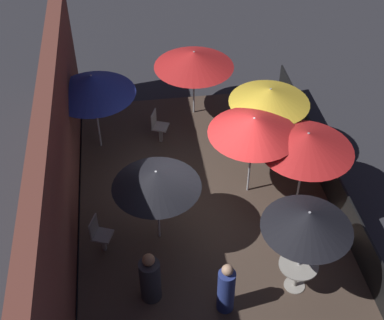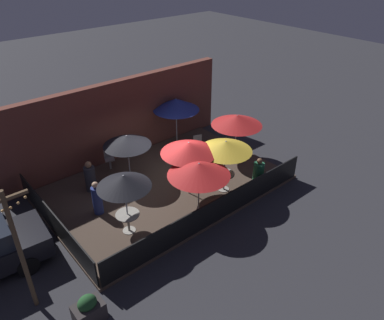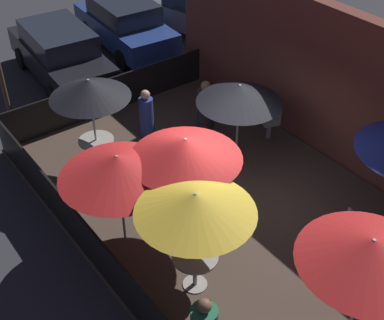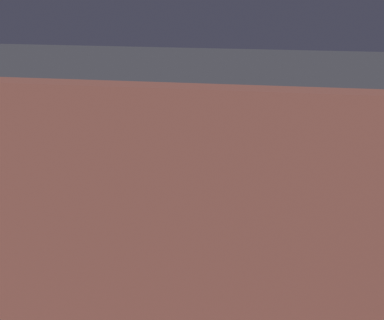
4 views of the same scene
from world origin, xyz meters
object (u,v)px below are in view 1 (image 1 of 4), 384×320
patio_umbrella_2 (194,59)px  patio_umbrella_5 (92,85)px  patron_2 (226,289)px  patron_0 (150,279)px  patio_umbrella_1 (308,220)px  patio_chair_1 (100,234)px  patio_umbrella_6 (307,141)px  dining_table_1 (298,269)px  patio_umbrella_0 (270,96)px  patron_1 (280,111)px  patio_chair_0 (158,125)px  dining_table_0 (265,139)px  patio_umbrella_4 (156,179)px  patio_umbrella_3 (253,126)px

patio_umbrella_2 → patio_umbrella_5: bearing=113.4°
patron_2 → patron_0: bearing=151.8°
patio_umbrella_1 → patron_2: 2.11m
patio_chair_1 → patio_umbrella_1: bearing=-0.0°
patio_umbrella_6 → dining_table_1: size_ratio=2.72×
patio_umbrella_0 → patio_umbrella_1: size_ratio=0.96×
patio_umbrella_5 → patio_chair_1: bearing=179.6°
patron_0 → patron_2: patron_2 is taller
patio_umbrella_1 → patron_1: 5.61m
patio_umbrella_5 → patio_chair_0: bearing=-90.5°
patio_umbrella_5 → patron_2: bearing=-156.3°
patio_umbrella_1 → patio_chair_1: (1.55, 3.97, -1.52)m
patio_umbrella_6 → patio_chair_1: patio_umbrella_6 is taller
patio_umbrella_0 → patio_umbrella_2: (2.23, 1.55, -0.16)m
patron_1 → dining_table_0: bearing=78.1°
dining_table_0 → patron_0: (-3.97, 3.31, -0.01)m
patio_umbrella_5 → dining_table_1: patio_umbrella_5 is taller
patio_umbrella_2 → patio_umbrella_4: patio_umbrella_2 is taller
patio_umbrella_6 → patio_umbrella_2: bearing=26.8°
dining_table_0 → patio_chair_0: bearing=69.0°
patio_umbrella_3 → patio_chair_0: bearing=41.9°
patio_umbrella_4 → patron_1: size_ratio=1.57×
patio_umbrella_4 → patron_0: size_ratio=1.55×
patron_1 → patio_umbrella_2: bearing=-5.6°
patio_umbrella_5 → patron_1: size_ratio=1.76×
patron_1 → patron_2: 6.18m
patio_umbrella_5 → patio_umbrella_6: size_ratio=1.03×
patio_umbrella_0 → patio_umbrella_4: size_ratio=1.07×
patio_umbrella_2 → patio_umbrella_5: patio_umbrella_5 is taller
patio_umbrella_3 → patio_umbrella_1: bearing=-173.1°
patio_umbrella_0 → dining_table_0: 1.37m
patio_umbrella_3 → dining_table_1: patio_umbrella_3 is taller
patron_2 → patio_chair_1: bearing=132.6°
dining_table_1 → patio_umbrella_3: bearing=6.9°
dining_table_0 → patron_0: 5.17m
patio_umbrella_1 → patron_1: (5.32, -1.05, -1.46)m
patio_umbrella_1 → patron_1: size_ratio=1.75×
patio_umbrella_2 → dining_table_0: 2.97m
dining_table_1 → patron_2: size_ratio=0.61×
patio_umbrella_2 → patio_chair_0: bearing=136.3°
patio_umbrella_5 → patio_chair_1: (-3.64, 0.02, -1.47)m
patio_umbrella_2 → dining_table_1: patio_umbrella_2 is taller
patron_2 → patio_chair_0: bearing=88.5°
patio_umbrella_0 → dining_table_0: size_ratio=2.66×
patio_umbrella_6 → patron_1: patio_umbrella_6 is taller
dining_table_1 → patron_0: (0.17, 2.98, 0.01)m
patio_umbrella_1 → patio_chair_0: bearing=24.5°
patio_umbrella_0 → patron_0: 5.35m
patio_umbrella_5 → dining_table_0: (-1.05, -4.28, -1.39)m
patron_2 → patio_umbrella_0: bearing=57.1°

